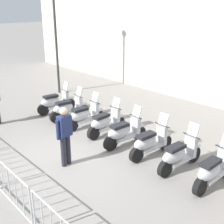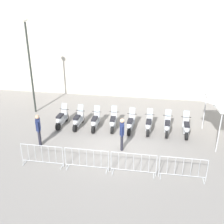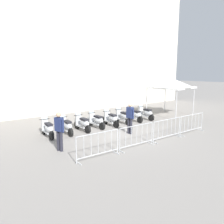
# 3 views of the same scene
# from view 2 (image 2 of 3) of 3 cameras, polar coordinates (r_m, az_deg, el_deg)

# --- Properties ---
(ground_plane) EXTENTS (120.00, 120.00, 0.00)m
(ground_plane) POSITION_cam_2_polar(r_m,az_deg,el_deg) (14.27, 1.00, -7.37)
(ground_plane) COLOR gray
(building_facade) EXTENTS (28.07, 6.06, 11.93)m
(building_facade) POSITION_cam_2_polar(r_m,az_deg,el_deg) (20.91, 4.82, 19.80)
(building_facade) COLOR beige
(building_facade) RESTS_ON ground
(motorcycle_0) EXTENTS (0.68, 1.71, 1.24)m
(motorcycle_0) POSITION_cam_2_polar(r_m,az_deg,el_deg) (16.52, -10.55, -1.45)
(motorcycle_0) COLOR black
(motorcycle_0) RESTS_ON ground
(motorcycle_1) EXTENTS (0.67, 1.71, 1.24)m
(motorcycle_1) POSITION_cam_2_polar(r_m,az_deg,el_deg) (16.16, -7.15, -1.80)
(motorcycle_1) COLOR black
(motorcycle_1) RESTS_ON ground
(motorcycle_2) EXTENTS (0.61, 1.72, 1.24)m
(motorcycle_2) POSITION_cam_2_polar(r_m,az_deg,el_deg) (15.92, -3.54, -2.06)
(motorcycle_2) COLOR black
(motorcycle_2) RESTS_ON ground
(motorcycle_3) EXTENTS (0.56, 1.73, 1.24)m
(motorcycle_3) POSITION_cam_2_polar(r_m,az_deg,el_deg) (15.85, 0.23, -2.13)
(motorcycle_3) COLOR black
(motorcycle_3) RESTS_ON ground
(motorcycle_4) EXTENTS (0.67, 1.71, 1.24)m
(motorcycle_4) POSITION_cam_2_polar(r_m,az_deg,el_deg) (15.65, 3.89, -2.55)
(motorcycle_4) COLOR black
(motorcycle_4) RESTS_ON ground
(motorcycle_5) EXTENTS (0.66, 1.72, 1.24)m
(motorcycle_5) POSITION_cam_2_polar(r_m,az_deg,el_deg) (15.66, 7.69, -2.69)
(motorcycle_5) COLOR black
(motorcycle_5) RESTS_ON ground
(motorcycle_6) EXTENTS (0.66, 1.72, 1.24)m
(motorcycle_6) POSITION_cam_2_polar(r_m,az_deg,el_deg) (15.69, 11.47, -2.94)
(motorcycle_6) COLOR black
(motorcycle_6) RESTS_ON ground
(motorcycle_7) EXTENTS (0.61, 1.72, 1.24)m
(motorcycle_7) POSITION_cam_2_polar(r_m,az_deg,el_deg) (15.75, 15.24, -3.21)
(motorcycle_7) COLOR black
(motorcycle_7) RESTS_ON ground
(barrier_segment_0) EXTENTS (2.00, 0.68, 1.07)m
(barrier_segment_0) POSITION_cam_2_polar(r_m,az_deg,el_deg) (13.03, -14.42, -8.82)
(barrier_segment_0) COLOR #B2B5B7
(barrier_segment_0) RESTS_ON ground
(barrier_segment_1) EXTENTS (2.00, 0.68, 1.07)m
(barrier_segment_1) POSITION_cam_2_polar(r_m,az_deg,el_deg) (12.39, -5.33, -9.92)
(barrier_segment_1) COLOR #B2B5B7
(barrier_segment_1) RESTS_ON ground
(barrier_segment_2) EXTENTS (2.00, 0.68, 1.07)m
(barrier_segment_2) POSITION_cam_2_polar(r_m,az_deg,el_deg) (12.10, 4.52, -10.82)
(barrier_segment_2) COLOR #B2B5B7
(barrier_segment_2) RESTS_ON ground
(barrier_segment_3) EXTENTS (2.00, 0.68, 1.07)m
(barrier_segment_3) POSITION_cam_2_polar(r_m,az_deg,el_deg) (12.16, 14.62, -11.42)
(barrier_segment_3) COLOR #B2B5B7
(barrier_segment_3) RESTS_ON ground
(street_lamp) EXTENTS (0.36, 0.36, 6.01)m
(street_lamp) POSITION_cam_2_polar(r_m,az_deg,el_deg) (18.00, -16.93, 10.66)
(street_lamp) COLOR #2D332D
(street_lamp) RESTS_ON ground
(officer_near_row_end) EXTENTS (0.23, 0.55, 1.73)m
(officer_near_row_end) POSITION_cam_2_polar(r_m,az_deg,el_deg) (13.61, 2.10, -4.27)
(officer_near_row_end) COLOR #23232D
(officer_near_row_end) RESTS_ON ground
(officer_mid_plaza) EXTENTS (0.30, 0.54, 1.73)m
(officer_mid_plaza) POSITION_cam_2_polar(r_m,az_deg,el_deg) (14.50, -15.15, -3.30)
(officer_mid_plaza) COLOR #23232D
(officer_mid_plaza) RESTS_ON ground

